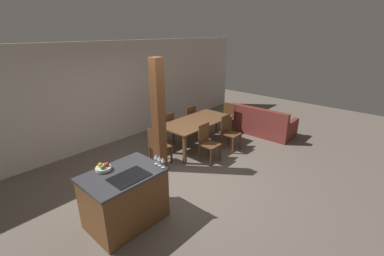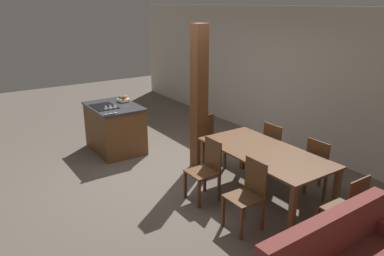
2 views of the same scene
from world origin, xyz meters
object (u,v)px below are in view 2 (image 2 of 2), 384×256
Objects in this scene: kitchen_island at (115,128)px; dining_chair_near_left at (206,169)px; dining_chair_far_left at (276,148)px; dining_chair_far_right at (321,167)px; wine_glass_near at (106,107)px; dining_table at (265,156)px; dining_chair_head_end at (208,140)px; dining_chair_near_right at (248,193)px; fruit_bowl at (124,99)px; wine_glass_far at (115,106)px; dining_chair_foot_end at (347,208)px; wine_glass_middle at (110,106)px; timber_post at (199,99)px.

kitchen_island is 2.55m from dining_chair_near_left.
dining_chair_far_left is 1.00× the size of dining_chair_far_right.
wine_glass_near is 0.19× the size of dining_chair_far_right.
dining_chair_head_end reaches higher than dining_table.
dining_chair_near_left is 0.89m from dining_chair_near_right.
dining_chair_far_right is (3.57, 1.50, -0.48)m from fruit_bowl.
dining_chair_far_left is at bearing 121.95° from dining_table.
wine_glass_far reaches higher than dining_chair_foot_end.
wine_glass_near is 0.08m from wine_glass_middle.
timber_post is at bearing 41.40° from dining_chair_far_left.
wine_glass_middle is 0.19× the size of dining_chair_far_right.
wine_glass_middle is at bearing -168.11° from dining_chair_near_right.
fruit_bowl is at bearing 118.14° from kitchen_island.
wine_glass_far is at bearing 90.00° from wine_glass_near.
dining_chair_near_left is at bearing 7.70° from kitchen_island.
kitchen_island is at bearing -172.30° from dining_chair_near_left.
wine_glass_far is at bearing -153.13° from dining_table.
dining_chair_near_left reaches higher than dining_table.
wine_glass_middle is at bearing -131.05° from timber_post.
wine_glass_middle is at bearing -70.85° from dining_chair_foot_end.
kitchen_island reaches higher than dining_chair_far_left.
wine_glass_near is 2.98m from dining_chair_far_left.
wine_glass_far is 0.19× the size of dining_chair_far_left.
dining_chair_head_end is (1.76, 0.78, -0.48)m from fruit_bowl.
dining_chair_near_left and dining_chair_far_right have the same top height.
wine_glass_middle is at bearing 35.14° from dining_chair_far_right.
dining_chair_far_right is (0.89, 0.00, 0.00)m from dining_chair_far_left.
dining_chair_head_end is at bearing 21.55° from dining_chair_far_right.
timber_post is (-0.99, 0.56, 0.75)m from dining_chair_near_left.
dining_chair_far_left is (2.01, 2.04, -0.57)m from wine_glass_middle.
kitchen_island is 0.49× the size of timber_post.
dining_chair_far_left is (2.68, 1.50, -0.48)m from fruit_bowl.
dining_chair_far_left is at bearing 0.00° from dining_chair_far_right.
dining_chair_foot_end is at bearing 3.20° from timber_post.
dining_chair_foot_end is at bearing 158.45° from dining_chair_far_left.
dining_chair_far_right is (0.45, 0.72, -0.18)m from dining_table.
dining_chair_near_right and dining_chair_foot_end have the same top height.
fruit_bowl is at bearing -159.69° from timber_post.
timber_post is at bearing 48.95° from wine_glass_middle.
fruit_bowl is 0.87m from wine_glass_middle.
dining_chair_near_right is 0.37× the size of timber_post.
dining_chair_near_right is (0.45, -0.72, -0.18)m from dining_table.
dining_chair_foot_end is at bearing 9.87° from fruit_bowl.
dining_table is 1.55m from timber_post.
dining_chair_head_end is at bearing 23.96° from fruit_bowl.
wine_glass_far is at bearing -19.57° from kitchen_island.
kitchen_island is 0.83m from wine_glass_middle.
dining_chair_far_left is at bearing -111.55° from dining_chair_foot_end.
fruit_bowl is 0.27× the size of dining_chair_far_left.
fruit_bowl reaches higher than dining_chair_far_left.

